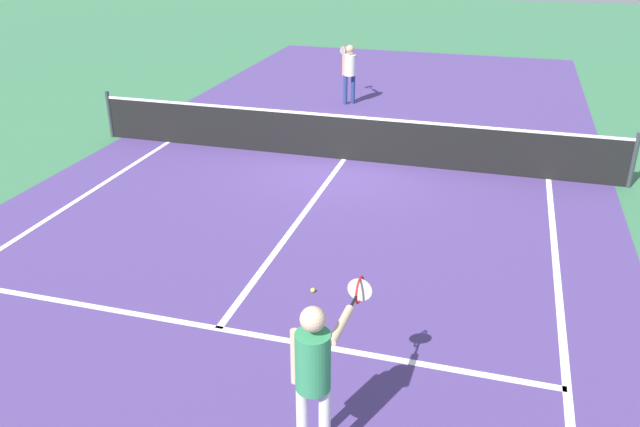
{
  "coord_description": "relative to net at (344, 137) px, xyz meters",
  "views": [
    {
      "loc": [
        3.07,
        -12.49,
        4.68
      ],
      "look_at": [
        0.87,
        -4.84,
        1.0
      ],
      "focal_mm": 36.29,
      "sensor_mm": 36.0,
      "label": 1
    }
  ],
  "objects": [
    {
      "name": "player_near",
      "position": [
        1.74,
        -8.04,
        0.54
      ],
      "size": [
        0.54,
        1.2,
        1.66
      ],
      "color": "white",
      "rests_on": "ground_plane"
    },
    {
      "name": "net",
      "position": [
        0.0,
        0.0,
        0.0
      ],
      "size": [
        11.18,
        0.09,
        1.07
      ],
      "color": "#33383D",
      "rests_on": "ground_plane"
    },
    {
      "name": "court_surface_inbounds",
      "position": [
        0.0,
        0.0,
        -0.49
      ],
      "size": [
        10.62,
        24.4,
        0.0
      ],
      "primitive_type": "cube",
      "color": "#4C387A",
      "rests_on": "ground_plane"
    },
    {
      "name": "player_far",
      "position": [
        -0.97,
        4.36,
        0.48
      ],
      "size": [
        0.64,
        1.1,
        1.58
      ],
      "color": "navy",
      "rests_on": "ground_plane"
    },
    {
      "name": "line_sideline_right",
      "position": [
        4.11,
        -5.95,
        -0.49
      ],
      "size": [
        0.1,
        11.89,
        0.01
      ],
      "primitive_type": "cube",
      "color": "white",
      "rests_on": "ground_plane"
    },
    {
      "name": "line_service_near",
      "position": [
        0.0,
        -6.4,
        -0.49
      ],
      "size": [
        8.22,
        0.1,
        0.01
      ],
      "primitive_type": "cube",
      "color": "white",
      "rests_on": "ground_plane"
    },
    {
      "name": "line_center_service",
      "position": [
        0.0,
        -3.2,
        -0.49
      ],
      "size": [
        0.1,
        6.4,
        0.01
      ],
      "primitive_type": "cube",
      "color": "white",
      "rests_on": "ground_plane"
    },
    {
      "name": "tennis_ball_mid_court",
      "position": [
        0.88,
        -5.25,
        -0.46
      ],
      "size": [
        0.07,
        0.07,
        0.07
      ],
      "primitive_type": "sphere",
      "color": "#CCE033",
      "rests_on": "ground_plane"
    },
    {
      "name": "ground_plane",
      "position": [
        0.0,
        0.0,
        -0.49
      ],
      "size": [
        60.0,
        60.0,
        0.0
      ],
      "primitive_type": "plane",
      "color": "#38724C"
    }
  ]
}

